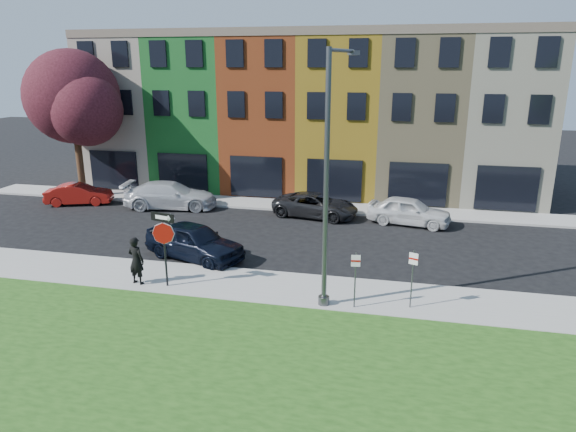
% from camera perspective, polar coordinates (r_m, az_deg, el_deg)
% --- Properties ---
extents(ground, '(120.00, 120.00, 0.00)m').
position_cam_1_polar(ground, '(17.36, -2.11, -12.33)').
color(ground, black).
rests_on(ground, ground).
extents(sidewalk_near, '(40.00, 3.00, 0.12)m').
position_cam_1_polar(sidewalk_near, '(19.65, 5.84, -8.61)').
color(sidewalk_near, gray).
rests_on(sidewalk_near, ground).
extents(sidewalk_far, '(40.00, 2.40, 0.12)m').
position_cam_1_polar(sidewalk_far, '(31.60, -0.58, 1.25)').
color(sidewalk_far, gray).
rests_on(sidewalk_far, ground).
extents(rowhouse_block, '(30.00, 10.12, 10.00)m').
position_cam_1_polar(rowhouse_block, '(36.61, 2.39, 11.18)').
color(rowhouse_block, beige).
rests_on(rowhouse_block, ground).
extents(stop_sign, '(1.03, 0.28, 2.94)m').
position_cam_1_polar(stop_sign, '(19.87, -13.66, -2.00)').
color(stop_sign, black).
rests_on(stop_sign, sidewalk_near).
extents(man, '(0.89, 0.75, 1.90)m').
position_cam_1_polar(man, '(20.78, -16.52, -4.77)').
color(man, black).
rests_on(man, sidewalk_near).
extents(sedan_near, '(4.94, 5.98, 1.62)m').
position_cam_1_polar(sedan_near, '(23.23, -10.37, -2.77)').
color(sedan_near, black).
rests_on(sedan_near, ground).
extents(parked_car_red, '(3.82, 4.79, 1.30)m').
position_cam_1_polar(parked_car_red, '(34.36, -22.21, 2.27)').
color(parked_car_red, maroon).
rests_on(parked_car_red, ground).
extents(parked_car_silver, '(4.12, 6.28, 1.60)m').
position_cam_1_polar(parked_car_silver, '(31.73, -12.94, 2.27)').
color(parked_car_silver, silver).
rests_on(parked_car_silver, ground).
extents(parked_car_dark, '(3.83, 5.57, 1.34)m').
position_cam_1_polar(parked_car_dark, '(29.24, 3.08, 1.21)').
color(parked_car_dark, black).
rests_on(parked_car_dark, ground).
extents(parked_car_white, '(3.40, 5.07, 1.51)m').
position_cam_1_polar(parked_car_white, '(28.53, 13.30, 0.56)').
color(parked_car_white, silver).
rests_on(parked_car_white, ground).
extents(street_lamp, '(0.97, 2.52, 8.78)m').
position_cam_1_polar(street_lamp, '(17.38, 4.53, 3.74)').
color(street_lamp, '#45474A').
rests_on(street_lamp, sidewalk_near).
extents(parking_sign_a, '(0.32, 0.10, 2.05)m').
position_cam_1_polar(parking_sign_a, '(18.04, 7.49, -6.33)').
color(parking_sign_a, '#45474A').
rests_on(parking_sign_a, sidewalk_near).
extents(parking_sign_b, '(0.30, 0.15, 2.14)m').
position_cam_1_polar(parking_sign_b, '(18.37, 13.67, -6.08)').
color(parking_sign_b, '#45474A').
rests_on(parking_sign_b, sidewalk_near).
extents(tree_purple, '(6.91, 6.05, 9.21)m').
position_cam_1_polar(tree_purple, '(35.24, -22.62, 11.90)').
color(tree_purple, black).
rests_on(tree_purple, sidewalk_far).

